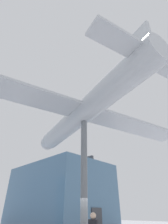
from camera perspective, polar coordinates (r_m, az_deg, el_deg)
name	(u,v)px	position (r m, az deg, el deg)	size (l,w,h in m)	color
glass_pavilion_right	(60,195)	(29.27, -7.93, -25.30)	(10.06, 14.46, 8.72)	slate
support_pylon_central	(84,176)	(11.57, 0.00, -20.09)	(0.42, 0.42, 7.53)	slate
suspended_airplane	(83,112)	(13.26, -0.24, -0.15)	(20.30, 15.35, 3.15)	#B2B7BC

